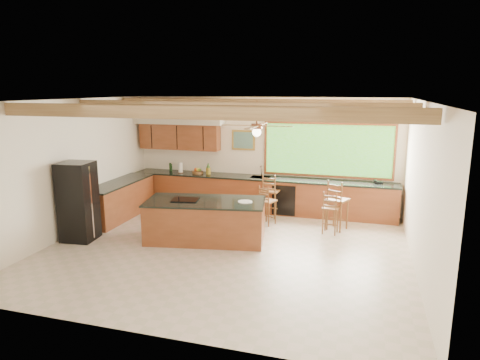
% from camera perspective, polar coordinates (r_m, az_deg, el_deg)
% --- Properties ---
extents(ground, '(7.20, 7.20, 0.00)m').
position_cam_1_polar(ground, '(8.87, -1.86, -9.18)').
color(ground, beige).
rests_on(ground, ground).
extents(room_shell, '(7.27, 6.54, 3.02)m').
position_cam_1_polar(room_shell, '(8.99, -1.69, 5.68)').
color(room_shell, white).
rests_on(room_shell, ground).
extents(counter_run, '(7.12, 3.10, 1.24)m').
position_cam_1_polar(counter_run, '(11.25, -1.85, -2.05)').
color(counter_run, brown).
rests_on(counter_run, ground).
extents(island, '(2.69, 1.60, 0.90)m').
position_cam_1_polar(island, '(9.27, -4.60, -5.36)').
color(island, brown).
rests_on(island, ground).
extents(refrigerator, '(0.73, 0.71, 1.70)m').
position_cam_1_polar(refrigerator, '(9.79, -20.79, -2.70)').
color(refrigerator, black).
rests_on(refrigerator, ground).
extents(bar_stool_a, '(0.46, 0.46, 0.97)m').
position_cam_1_polar(bar_stool_a, '(10.22, 3.65, -2.91)').
color(bar_stool_a, brown).
rests_on(bar_stool_a, ground).
extents(bar_stool_b, '(0.44, 0.44, 1.13)m').
position_cam_1_polar(bar_stool_b, '(10.77, 4.08, -1.61)').
color(bar_stool_b, brown).
rests_on(bar_stool_b, ground).
extents(bar_stool_c, '(0.56, 0.56, 1.18)m').
position_cam_1_polar(bar_stool_c, '(10.03, 12.91, -2.74)').
color(bar_stool_c, brown).
rests_on(bar_stool_c, ground).
extents(bar_stool_d, '(0.39, 0.39, 0.98)m').
position_cam_1_polar(bar_stool_d, '(9.78, 12.00, -3.80)').
color(bar_stool_d, brown).
rests_on(bar_stool_d, ground).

